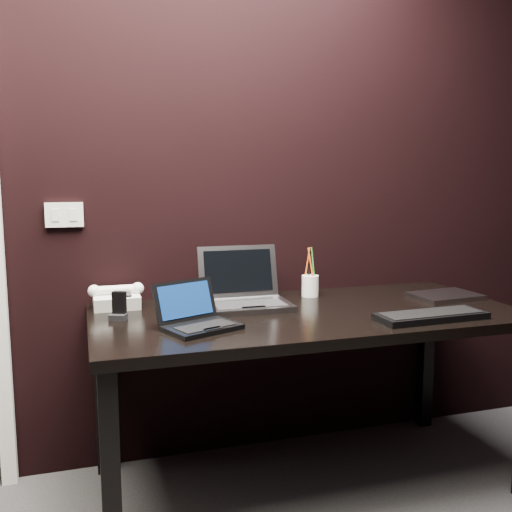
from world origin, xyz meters
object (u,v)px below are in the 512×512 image
object	(u,v)px
desk	(307,330)
silver_laptop	(245,296)
mobile_phone	(119,309)
pen_cup	(310,285)
ext_keyboard	(431,316)
netbook	(197,319)
desk_phone	(116,298)
closed_laptop	(445,296)

from	to	relation	value
desk	silver_laptop	world-z (taller)	silver_laptop
mobile_phone	pen_cup	xyz separation A→B (m)	(0.85, 0.17, 0.01)
desk	ext_keyboard	size ratio (longest dim) A/B	3.88
netbook	desk_phone	size ratio (longest dim) A/B	1.40
netbook	pen_cup	xyz separation A→B (m)	(0.59, 0.38, 0.02)
pen_cup	silver_laptop	bearing A→B (deg)	-162.44
netbook	silver_laptop	xyz separation A→B (m)	(0.26, 0.28, 0.01)
ext_keyboard	closed_laptop	distance (m)	0.42
netbook	pen_cup	bearing A→B (deg)	32.92
desk	pen_cup	bearing A→B (deg)	65.36
silver_laptop	ext_keyboard	distance (m)	0.74
desk	closed_laptop	bearing A→B (deg)	3.87
closed_laptop	netbook	bearing A→B (deg)	-171.55
netbook	mobile_phone	distance (m)	0.33
pen_cup	closed_laptop	bearing A→B (deg)	-20.82
silver_laptop	desk_phone	size ratio (longest dim) A/B	1.55
ext_keyboard	mobile_phone	world-z (taller)	mobile_phone
ext_keyboard	mobile_phone	distance (m)	1.18
silver_laptop	closed_laptop	xyz separation A→B (m)	(0.89, -0.11, -0.04)
netbook	silver_laptop	size ratio (longest dim) A/B	0.90
silver_laptop	ext_keyboard	xyz separation A→B (m)	(0.62, -0.41, -0.03)
desk	mobile_phone	bearing A→B (deg)	173.22
mobile_phone	desk_phone	bearing A→B (deg)	89.32
netbook	desk_phone	xyz separation A→B (m)	(-0.26, 0.41, 0.01)
closed_laptop	mobile_phone	size ratio (longest dim) A/B	2.88
ext_keyboard	mobile_phone	size ratio (longest dim) A/B	4.15
closed_laptop	pen_cup	bearing A→B (deg)	159.18
desk	ext_keyboard	bearing A→B (deg)	-33.31
desk	ext_keyboard	world-z (taller)	ext_keyboard
silver_laptop	mobile_phone	xyz separation A→B (m)	(-0.52, -0.07, -0.01)
silver_laptop	mobile_phone	world-z (taller)	silver_laptop
desk	desk_phone	size ratio (longest dim) A/B	7.54
closed_laptop	desk_phone	world-z (taller)	desk_phone
netbook	closed_laptop	distance (m)	1.17
desk	mobile_phone	xyz separation A→B (m)	(-0.73, 0.09, 0.12)
silver_laptop	ext_keyboard	size ratio (longest dim) A/B	0.80
desk_phone	mobile_phone	size ratio (longest dim) A/B	2.14
desk_phone	pen_cup	bearing A→B (deg)	-1.81
closed_laptop	pen_cup	distance (m)	0.60
silver_laptop	desk_phone	world-z (taller)	silver_laptop
ext_keyboard	mobile_phone	bearing A→B (deg)	162.86
desk_phone	mobile_phone	xyz separation A→B (m)	(-0.00, -0.20, -0.00)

